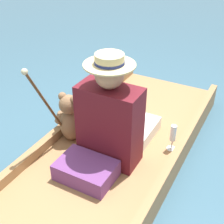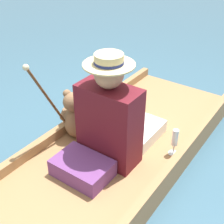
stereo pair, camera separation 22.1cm
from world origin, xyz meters
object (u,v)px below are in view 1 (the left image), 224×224
Objects in this scene: seated_person at (114,119)px; walking_cane at (45,102)px; wine_glass at (173,135)px; teddy_bear at (70,119)px.

seated_person is 0.51m from walking_cane.
wine_glass is 1.00m from walking_cane.
teddy_bear is at bearing -161.18° from wine_glass.
walking_cane is at bearing -149.60° from seated_person.
teddy_bear is 0.82m from wine_glass.
teddy_bear is at bearing -174.62° from seated_person.
seated_person is 0.41m from teddy_bear.
walking_cane is (-0.05, -0.21, 0.25)m from teddy_bear.
seated_person is 1.97× the size of teddy_bear.
wine_glass is (0.38, 0.25, -0.17)m from seated_person.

